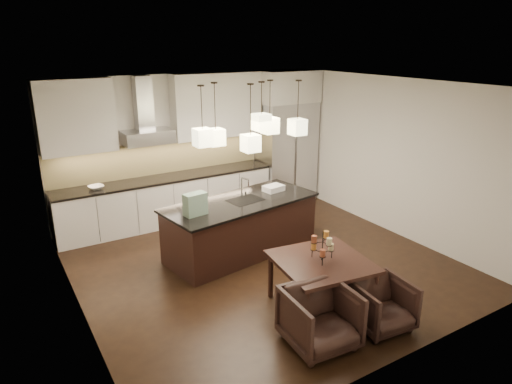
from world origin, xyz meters
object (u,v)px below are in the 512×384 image
dining_table (321,284)px  armchair_right (382,305)px  island_body (241,228)px  refrigerator (286,152)px  armchair_left (320,318)px

dining_table → armchair_right: 0.83m
island_body → dining_table: island_body is taller
island_body → dining_table: bearing=-96.2°
refrigerator → dining_table: size_ratio=1.87×
dining_table → armchair_right: dining_table is taller
refrigerator → armchair_left: (-2.62, -4.45, -0.72)m
dining_table → armchair_right: size_ratio=1.68×
island_body → dining_table: size_ratio=2.16×
armchair_left → dining_table: bearing=55.0°
island_body → armchair_left: bearing=-108.0°
refrigerator → dining_table: (-2.10, -3.83, -0.73)m
refrigerator → armchair_right: 4.96m
refrigerator → dining_table: bearing=-118.8°
island_body → dining_table: 1.99m
refrigerator → island_body: refrigerator is taller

